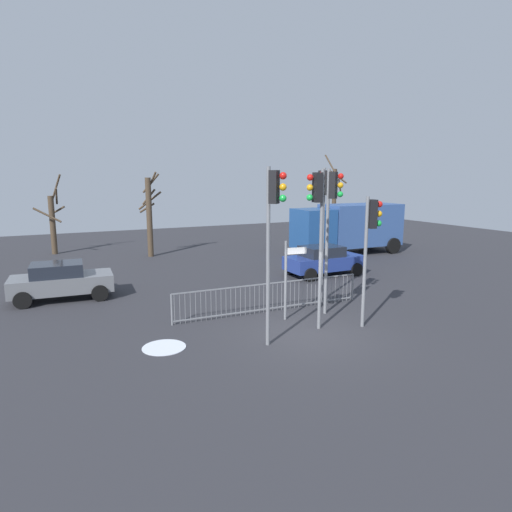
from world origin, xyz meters
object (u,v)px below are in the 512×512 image
bare_tree_left (149,214)px  car_grey_far (61,280)px  traffic_light_mid_left (318,214)px  traffic_light_foreground_left (332,210)px  traffic_light_rear_right (323,206)px  traffic_light_foreground_right (273,217)px  bare_tree_centre (334,201)px  delivery_truck (348,226)px  direction_sign_post (287,276)px  traffic_light_mid_right (371,232)px  bare_tree_right (53,221)px  car_blue_mid (323,260)px

bare_tree_left → car_grey_far: bearing=-123.5°
traffic_light_mid_left → bare_tree_left: 15.57m
traffic_light_foreground_left → traffic_light_rear_right: 1.48m
traffic_light_foreground_right → bare_tree_centre: size_ratio=0.79×
delivery_truck → bare_tree_left: bearing=-20.7°
direction_sign_post → car_grey_far: (-6.82, 6.09, -0.77)m
traffic_light_mid_left → car_grey_far: bearing=52.9°
bare_tree_left → direction_sign_post: bearing=-84.1°
traffic_light_foreground_left → traffic_light_rear_right: size_ratio=0.99×
traffic_light_mid_right → direction_sign_post: traffic_light_mid_right is taller
traffic_light_mid_left → bare_tree_right: (-7.04, 18.89, -1.62)m
traffic_light_mid_right → direction_sign_post: size_ratio=1.55×
car_grey_far → bare_tree_left: bearing=60.1°
direction_sign_post → bare_tree_left: bearing=103.7°
traffic_light_foreground_left → bare_tree_left: bearing=-116.4°
car_grey_far → bare_tree_left: size_ratio=0.76×
traffic_light_foreground_left → delivery_truck: 13.05m
traffic_light_rear_right → bare_tree_right: traffic_light_rear_right is taller
traffic_light_rear_right → bare_tree_centre: bearing=-77.0°
bare_tree_centre → bare_tree_right: (-19.95, 1.86, -0.89)m
direction_sign_post → bare_tree_left: (-1.45, 14.19, 1.05)m
traffic_light_mid_right → car_blue_mid: size_ratio=1.11×
traffic_light_mid_left → bare_tree_centre: 21.38m
bare_tree_right → direction_sign_post: bearing=-69.2°
bare_tree_left → bare_tree_right: (-5.27, 3.47, -0.52)m
traffic_light_mid_left → direction_sign_post: (-0.32, 1.24, -2.15)m
traffic_light_foreground_left → car_grey_far: 10.90m
car_blue_mid → traffic_light_mid_left: bearing=-126.7°
traffic_light_rear_right → traffic_light_foreground_left: bearing=117.9°
bare_tree_left → traffic_light_foreground_right: bearing=-90.4°
traffic_light_mid_right → car_blue_mid: bearing=166.7°
traffic_light_foreground_right → car_blue_mid: 10.09m
direction_sign_post → traffic_light_foreground_left: bearing=3.4°
car_blue_mid → bare_tree_right: bearing=132.8°
traffic_light_foreground_left → traffic_light_rear_right: traffic_light_rear_right is taller
delivery_truck → direction_sign_post: bearing=44.9°
traffic_light_foreground_right → traffic_light_mid_right: bearing=139.0°
traffic_light_foreground_left → bare_tree_right: traffic_light_foreground_left is taller
traffic_light_mid_right → traffic_light_rear_right: bearing=-173.5°
car_blue_mid → traffic_light_foreground_right: bearing=-133.5°
traffic_light_mid_left → car_grey_far: size_ratio=1.29×
traffic_light_rear_right → bare_tree_centre: bare_tree_centre is taller
traffic_light_foreground_right → car_grey_far: traffic_light_foreground_right is taller
traffic_light_mid_right → delivery_truck: size_ratio=0.60×
direction_sign_post → car_blue_mid: direction_sign_post is taller
car_grey_far → delivery_truck: 17.22m
traffic_light_foreground_right → delivery_truck: 16.48m
traffic_light_foreground_left → direction_sign_post: bearing=-43.0°
traffic_light_foreground_left → traffic_light_rear_right: bearing=-150.8°
bare_tree_left → bare_tree_centre: (14.69, 1.60, 0.37)m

